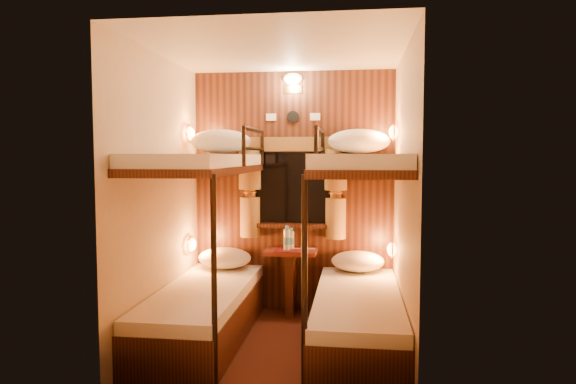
# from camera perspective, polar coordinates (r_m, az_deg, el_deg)

# --- Properties ---
(floor) EXTENTS (2.10, 2.10, 0.00)m
(floor) POSITION_cam_1_polar(r_m,az_deg,el_deg) (4.41, -1.13, -16.77)
(floor) COLOR black
(floor) RESTS_ON ground
(ceiling) EXTENTS (2.10, 2.10, 0.00)m
(ceiling) POSITION_cam_1_polar(r_m,az_deg,el_deg) (4.20, -1.18, 15.49)
(ceiling) COLOR silver
(ceiling) RESTS_ON wall_back
(wall_back) EXTENTS (2.40, 0.00, 2.40)m
(wall_back) POSITION_cam_1_polar(r_m,az_deg,el_deg) (5.17, 0.60, -0.00)
(wall_back) COLOR #C6B293
(wall_back) RESTS_ON floor
(wall_front) EXTENTS (2.40, 0.00, 2.40)m
(wall_front) POSITION_cam_1_polar(r_m,az_deg,el_deg) (3.11, -4.06, -2.77)
(wall_front) COLOR #C6B293
(wall_front) RESTS_ON floor
(wall_left) EXTENTS (0.00, 2.40, 2.40)m
(wall_left) POSITION_cam_1_polar(r_m,az_deg,el_deg) (4.40, -14.14, -0.86)
(wall_left) COLOR #C6B293
(wall_left) RESTS_ON floor
(wall_right) EXTENTS (0.00, 2.40, 2.40)m
(wall_right) POSITION_cam_1_polar(r_m,az_deg,el_deg) (4.11, 12.78, -1.18)
(wall_right) COLOR #C6B293
(wall_right) RESTS_ON floor
(back_panel) EXTENTS (2.00, 0.03, 2.40)m
(back_panel) POSITION_cam_1_polar(r_m,az_deg,el_deg) (5.16, 0.58, -0.01)
(back_panel) COLOR black
(back_panel) RESTS_ON floor
(bunk_left) EXTENTS (0.72, 1.90, 1.82)m
(bunk_left) POSITION_cam_1_polar(r_m,az_deg,el_deg) (4.45, -9.39, -9.11)
(bunk_left) COLOR black
(bunk_left) RESTS_ON floor
(bunk_right) EXTENTS (0.72, 1.90, 1.82)m
(bunk_right) POSITION_cam_1_polar(r_m,az_deg,el_deg) (4.26, 7.77, -9.67)
(bunk_right) COLOR black
(bunk_right) RESTS_ON floor
(window) EXTENTS (1.00, 0.12, 0.79)m
(window) POSITION_cam_1_polar(r_m,az_deg,el_deg) (5.13, 0.54, -0.25)
(window) COLOR black
(window) RESTS_ON back_panel
(curtains) EXTENTS (1.10, 0.22, 1.00)m
(curtains) POSITION_cam_1_polar(r_m,az_deg,el_deg) (5.09, 0.49, 0.65)
(curtains) COLOR brown
(curtains) RESTS_ON back_panel
(back_fixtures) EXTENTS (0.54, 0.09, 0.48)m
(back_fixtures) POSITION_cam_1_polar(r_m,az_deg,el_deg) (5.15, 0.54, 11.64)
(back_fixtures) COLOR black
(back_fixtures) RESTS_ON back_panel
(reading_lamps) EXTENTS (2.00, 0.20, 1.25)m
(reading_lamps) POSITION_cam_1_polar(r_m,az_deg,el_deg) (4.82, 0.10, 0.18)
(reading_lamps) COLOR orange
(reading_lamps) RESTS_ON wall_left
(table) EXTENTS (0.50, 0.34, 0.66)m
(table) POSITION_cam_1_polar(r_m,az_deg,el_deg) (5.09, 0.32, -9.01)
(table) COLOR maroon
(table) RESTS_ON floor
(bottle_left) EXTENTS (0.06, 0.06, 0.21)m
(bottle_left) POSITION_cam_1_polar(r_m,az_deg,el_deg) (5.06, 0.38, -5.34)
(bottle_left) COLOR #99BFE5
(bottle_left) RESTS_ON table
(bottle_right) EXTENTS (0.07, 0.07, 0.24)m
(bottle_right) POSITION_cam_1_polar(r_m,az_deg,el_deg) (5.00, -0.12, -5.31)
(bottle_right) COLOR #99BFE5
(bottle_right) RESTS_ON table
(sachet_a) EXTENTS (0.08, 0.06, 0.01)m
(sachet_a) POSITION_cam_1_polar(r_m,az_deg,el_deg) (5.08, 1.02, -6.31)
(sachet_a) COLOR silver
(sachet_a) RESTS_ON table
(sachet_b) EXTENTS (0.07, 0.06, 0.01)m
(sachet_b) POSITION_cam_1_polar(r_m,az_deg,el_deg) (5.08, 2.66, -6.30)
(sachet_b) COLOR silver
(sachet_b) RESTS_ON table
(pillow_lower_left) EXTENTS (0.52, 0.37, 0.21)m
(pillow_lower_left) POSITION_cam_1_polar(r_m,az_deg,el_deg) (5.13, -7.04, -7.29)
(pillow_lower_left) COLOR silver
(pillow_lower_left) RESTS_ON bunk_left
(pillow_lower_right) EXTENTS (0.50, 0.36, 0.20)m
(pillow_lower_right) POSITION_cam_1_polar(r_m,az_deg,el_deg) (5.00, 7.76, -7.63)
(pillow_lower_right) COLOR silver
(pillow_lower_right) RESTS_ON bunk_right
(pillow_upper_left) EXTENTS (0.58, 0.41, 0.23)m
(pillow_upper_left) POSITION_cam_1_polar(r_m,az_deg,el_deg) (4.93, -7.47, 5.60)
(pillow_upper_left) COLOR silver
(pillow_upper_left) RESTS_ON bunk_left
(pillow_upper_right) EXTENTS (0.59, 0.42, 0.23)m
(pillow_upper_right) POSITION_cam_1_polar(r_m,az_deg,el_deg) (4.91, 7.89, 5.62)
(pillow_upper_right) COLOR silver
(pillow_upper_right) RESTS_ON bunk_right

